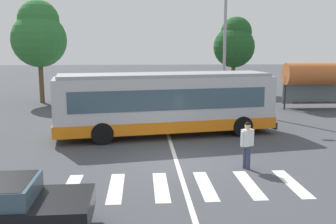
{
  "coord_description": "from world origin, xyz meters",
  "views": [
    {
      "loc": [
        -1.32,
        -13.98,
        4.33
      ],
      "look_at": [
        -0.05,
        3.77,
        1.3
      ],
      "focal_mm": 41.05,
      "sensor_mm": 36.0,
      "label": 1
    }
  ],
  "objects_px": {
    "parked_car_white": "(72,94)",
    "parked_car_blue": "(246,92)",
    "parked_car_silver": "(109,93)",
    "city_transit_bus": "(165,103)",
    "parked_car_black": "(181,94)",
    "parked_car_red": "(212,92)",
    "parked_car_teal": "(145,93)",
    "bus_stop_shelter": "(316,75)",
    "background_tree_left": "(39,34)",
    "background_tree_right": "(235,43)",
    "pedestrian_crossing_street": "(247,143)",
    "twin_arm_street_lamp": "(225,17)"
  },
  "relations": [
    {
      "from": "parked_car_blue",
      "to": "city_transit_bus",
      "type": "bearing_deg",
      "value": -122.55
    },
    {
      "from": "parked_car_white",
      "to": "parked_car_silver",
      "type": "relative_size",
      "value": 1.01
    },
    {
      "from": "pedestrian_crossing_street",
      "to": "parked_car_blue",
      "type": "height_order",
      "value": "pedestrian_crossing_street"
    },
    {
      "from": "pedestrian_crossing_street",
      "to": "parked_car_white",
      "type": "xyz_separation_m",
      "value": [
        -9.01,
        16.65,
        -0.2
      ]
    },
    {
      "from": "pedestrian_crossing_street",
      "to": "parked_car_silver",
      "type": "height_order",
      "value": "pedestrian_crossing_street"
    },
    {
      "from": "parked_car_blue",
      "to": "background_tree_right",
      "type": "height_order",
      "value": "background_tree_right"
    },
    {
      "from": "parked_car_silver",
      "to": "pedestrian_crossing_street",
      "type": "bearing_deg",
      "value": -69.48
    },
    {
      "from": "parked_car_black",
      "to": "parked_car_blue",
      "type": "height_order",
      "value": "same"
    },
    {
      "from": "bus_stop_shelter",
      "to": "background_tree_left",
      "type": "xyz_separation_m",
      "value": [
        -19.88,
        4.67,
        2.84
      ]
    },
    {
      "from": "pedestrian_crossing_street",
      "to": "parked_car_black",
      "type": "xyz_separation_m",
      "value": [
        -0.66,
        16.21,
        -0.2
      ]
    },
    {
      "from": "parked_car_red",
      "to": "background_tree_left",
      "type": "height_order",
      "value": "background_tree_left"
    },
    {
      "from": "city_transit_bus",
      "to": "pedestrian_crossing_street",
      "type": "height_order",
      "value": "city_transit_bus"
    },
    {
      "from": "parked_car_teal",
      "to": "parked_car_red",
      "type": "relative_size",
      "value": 1.0
    },
    {
      "from": "parked_car_black",
      "to": "parked_car_red",
      "type": "height_order",
      "value": "same"
    },
    {
      "from": "parked_car_black",
      "to": "background_tree_right",
      "type": "bearing_deg",
      "value": 47.97
    },
    {
      "from": "city_transit_bus",
      "to": "parked_car_blue",
      "type": "bearing_deg",
      "value": 57.45
    },
    {
      "from": "parked_car_red",
      "to": "city_transit_bus",
      "type": "bearing_deg",
      "value": -111.48
    },
    {
      "from": "background_tree_left",
      "to": "parked_car_teal",
      "type": "bearing_deg",
      "value": -5.78
    },
    {
      "from": "parked_car_white",
      "to": "parked_car_blue",
      "type": "height_order",
      "value": "same"
    },
    {
      "from": "background_tree_left",
      "to": "parked_car_red",
      "type": "bearing_deg",
      "value": -2.67
    },
    {
      "from": "twin_arm_street_lamp",
      "to": "background_tree_right",
      "type": "xyz_separation_m",
      "value": [
        2.98,
        9.36,
        -1.61
      ]
    },
    {
      "from": "parked_car_white",
      "to": "parked_car_blue",
      "type": "xyz_separation_m",
      "value": [
        13.59,
        0.1,
        0.0
      ]
    },
    {
      "from": "parked_car_blue",
      "to": "parked_car_red",
      "type": "bearing_deg",
      "value": 177.85
    },
    {
      "from": "parked_car_silver",
      "to": "background_tree_right",
      "type": "distance_m",
      "value": 13.17
    },
    {
      "from": "parked_car_black",
      "to": "parked_car_blue",
      "type": "bearing_deg",
      "value": 5.77
    },
    {
      "from": "background_tree_right",
      "to": "pedestrian_crossing_street",
      "type": "bearing_deg",
      "value": -102.43
    },
    {
      "from": "parked_car_white",
      "to": "parked_car_blue",
      "type": "bearing_deg",
      "value": 0.41
    },
    {
      "from": "parked_car_white",
      "to": "background_tree_left",
      "type": "xyz_separation_m",
      "value": [
        -2.47,
        0.82,
        4.5
      ]
    },
    {
      "from": "parked_car_teal",
      "to": "background_tree_right",
      "type": "distance_m",
      "value": 10.88
    },
    {
      "from": "parked_car_teal",
      "to": "background_tree_right",
      "type": "bearing_deg",
      "value": 34.7
    },
    {
      "from": "parked_car_red",
      "to": "twin_arm_street_lamp",
      "type": "height_order",
      "value": "twin_arm_street_lamp"
    },
    {
      "from": "pedestrian_crossing_street",
      "to": "parked_car_teal",
      "type": "distance_m",
      "value": 16.99
    },
    {
      "from": "parked_car_white",
      "to": "parked_car_teal",
      "type": "distance_m",
      "value": 5.61
    },
    {
      "from": "city_transit_bus",
      "to": "background_tree_right",
      "type": "relative_size",
      "value": 1.56
    },
    {
      "from": "parked_car_black",
      "to": "background_tree_right",
      "type": "xyz_separation_m",
      "value": [
        5.6,
        6.21,
        3.93
      ]
    },
    {
      "from": "parked_car_white",
      "to": "background_tree_right",
      "type": "relative_size",
      "value": 0.65
    },
    {
      "from": "parked_car_teal",
      "to": "parked_car_red",
      "type": "height_order",
      "value": "same"
    },
    {
      "from": "city_transit_bus",
      "to": "pedestrian_crossing_street",
      "type": "relative_size",
      "value": 6.43
    },
    {
      "from": "background_tree_left",
      "to": "background_tree_right",
      "type": "distance_m",
      "value": 17.16
    },
    {
      "from": "parked_car_silver",
      "to": "parked_car_teal",
      "type": "distance_m",
      "value": 2.85
    },
    {
      "from": "parked_car_white",
      "to": "background_tree_left",
      "type": "bearing_deg",
      "value": 161.6
    },
    {
      "from": "parked_car_silver",
      "to": "city_transit_bus",
      "type": "bearing_deg",
      "value": -71.66
    },
    {
      "from": "parked_car_silver",
      "to": "parked_car_teal",
      "type": "xyz_separation_m",
      "value": [
        2.85,
        -0.04,
        0.0
      ]
    },
    {
      "from": "city_transit_bus",
      "to": "parked_car_teal",
      "type": "bearing_deg",
      "value": 94.35
    },
    {
      "from": "twin_arm_street_lamp",
      "to": "parked_car_silver",
      "type": "bearing_deg",
      "value": 156.22
    },
    {
      "from": "parked_car_white",
      "to": "background_tree_left",
      "type": "distance_m",
      "value": 5.19
    },
    {
      "from": "parked_car_black",
      "to": "parked_car_blue",
      "type": "xyz_separation_m",
      "value": [
        5.24,
        0.53,
        0.0
      ]
    },
    {
      "from": "twin_arm_street_lamp",
      "to": "background_tree_left",
      "type": "bearing_deg",
      "value": 161.9
    },
    {
      "from": "parked_car_red",
      "to": "parked_car_white",
      "type": "bearing_deg",
      "value": -178.96
    },
    {
      "from": "parked_car_black",
      "to": "parked_car_red",
      "type": "xyz_separation_m",
      "value": [
        2.54,
        0.63,
        0.0
      ]
    }
  ]
}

